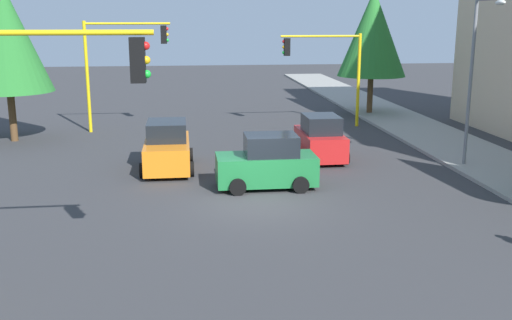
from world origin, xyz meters
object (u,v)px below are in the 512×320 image
traffic_signal_near_right (26,110)px  car_green (267,164)px  traffic_signal_far_left (327,61)px  tree_roadside_far (373,33)px  street_lamp_curbside (477,63)px  tree_opposite_side (5,37)px  car_orange (167,148)px  traffic_signal_far_right (120,54)px  car_red (320,139)px

traffic_signal_near_right → car_green: (-8.00, 6.32, -3.31)m
traffic_signal_far_left → tree_roadside_far: 5.74m
street_lamp_curbside → tree_opposite_side: (-8.39, -20.20, 0.85)m
traffic_signal_near_right → car_orange: (-11.20, 2.61, -3.31)m
tree_roadside_far → car_green: 18.81m
tree_opposite_side → car_orange: (6.80, 7.87, -4.30)m
traffic_signal_far_left → tree_opposite_side: (2.00, -16.63, 1.46)m
traffic_signal_far_right → car_green: bearing=27.8°
traffic_signal_far_right → traffic_signal_far_left: bearing=90.0°
tree_roadside_far → car_green: bearing=-29.1°
traffic_signal_far_right → street_lamp_curbside: street_lamp_curbside is taller
car_orange → traffic_signal_far_left: bearing=135.1°
tree_roadside_far → car_red: 13.89m
traffic_signal_near_right → street_lamp_curbside: (-9.61, 14.94, 0.14)m
traffic_signal_near_right → street_lamp_curbside: size_ratio=0.85×
car_green → car_red: bearing=144.9°
tree_opposite_side → tree_roadside_far: size_ratio=1.01×
traffic_signal_far_left → street_lamp_curbside: (10.39, 3.57, 0.61)m
traffic_signal_far_left → tree_roadside_far: (-4.00, 3.87, 1.42)m
tree_opposite_side → car_orange: 11.26m
traffic_signal_near_right → traffic_signal_far_right: 20.00m
traffic_signal_far_left → car_green: traffic_signal_far_left is taller
street_lamp_curbside → car_orange: (-1.59, -12.33, -3.45)m
car_green → tree_roadside_far: bearing=150.9°
street_lamp_curbside → tree_opposite_side: 21.89m
car_orange → street_lamp_curbside: bearing=82.6°
street_lamp_curbside → tree_roadside_far: 14.42m
traffic_signal_near_right → traffic_signal_far_left: bearing=150.4°
tree_roadside_far → car_orange: tree_roadside_far is taller
tree_opposite_side → car_orange: tree_opposite_side is taller
traffic_signal_near_right → car_green: traffic_signal_near_right is taller
traffic_signal_far_left → tree_roadside_far: bearing=135.9°
traffic_signal_far_right → car_orange: bearing=16.5°
traffic_signal_near_right → car_orange: bearing=166.9°
traffic_signal_near_right → tree_roadside_far: tree_roadside_far is taller
traffic_signal_far_right → car_green: 13.96m
street_lamp_curbside → traffic_signal_far_left: bearing=-161.0°
traffic_signal_far_right → tree_roadside_far: tree_roadside_far is taller
street_lamp_curbside → car_green: 9.42m
car_green → car_red: (-4.20, 2.95, -0.00)m
tree_opposite_side → car_green: 15.90m
traffic_signal_far_right → car_green: size_ratio=1.63×
traffic_signal_near_right → car_red: traffic_signal_near_right is taller
tree_roadside_far → car_green: size_ratio=2.16×
car_red → street_lamp_curbside: bearing=65.4°
car_orange → car_green: 4.90m
tree_roadside_far → tree_opposite_side: bearing=-73.7°
car_orange → car_red: size_ratio=1.11×
traffic_signal_near_right → car_red: size_ratio=1.62×
tree_roadside_far → car_red: size_ratio=2.14×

